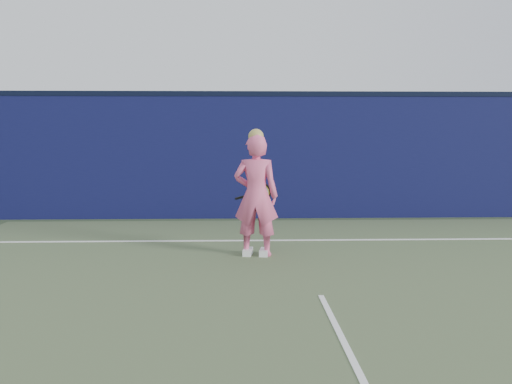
{
  "coord_description": "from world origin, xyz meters",
  "views": [
    {
      "loc": [
        -0.89,
        -4.76,
        1.82
      ],
      "look_at": [
        -0.65,
        2.97,
        0.93
      ],
      "focal_mm": 38.0,
      "sensor_mm": 36.0,
      "label": 1
    }
  ],
  "objects": [
    {
      "name": "ground",
      "position": [
        0.0,
        0.0,
        0.0
      ],
      "size": [
        80.0,
        80.0,
        0.0
      ],
      "primitive_type": "plane",
      "color": "#324229",
      "rests_on": "ground"
    },
    {
      "name": "racket",
      "position": [
        -0.6,
        3.38,
        0.87
      ],
      "size": [
        0.56,
        0.24,
        0.31
      ],
      "rotation": [
        0.0,
        0.0,
        -0.45
      ],
      "color": "black",
      "rests_on": "ground"
    },
    {
      "name": "backstop_wall",
      "position": [
        0.0,
        6.5,
        1.25
      ],
      "size": [
        24.0,
        0.4,
        2.5
      ],
      "primitive_type": "cube",
      "color": "#0D103C",
      "rests_on": "ground"
    },
    {
      "name": "player",
      "position": [
        -0.65,
        2.97,
        0.89
      ],
      "size": [
        0.7,
        0.51,
        1.84
      ],
      "rotation": [
        0.0,
        0.0,
        2.99
      ],
      "color": "#EC5C8B",
      "rests_on": "ground"
    },
    {
      "name": "court_lines",
      "position": [
        0.0,
        -0.33,
        0.01
      ],
      "size": [
        11.0,
        12.04,
        0.01
      ],
      "color": "white",
      "rests_on": "court_surface"
    },
    {
      "name": "wall_cap",
      "position": [
        0.0,
        6.5,
        2.55
      ],
      "size": [
        24.0,
        0.42,
        0.1
      ],
      "primitive_type": "cube",
      "color": "black",
      "rests_on": "backstop_wall"
    }
  ]
}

